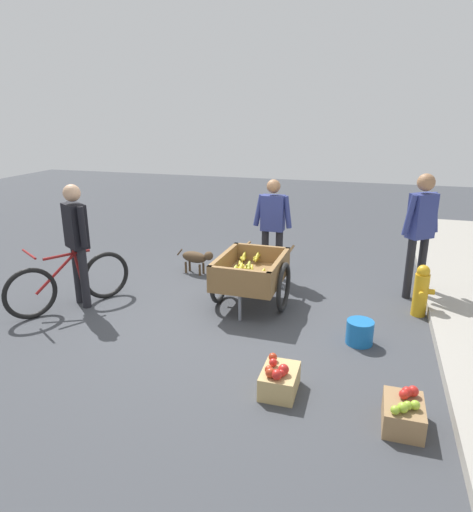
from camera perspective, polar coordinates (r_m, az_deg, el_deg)
name	(u,v)px	position (r m, az deg, el deg)	size (l,w,h in m)	color
ground_plane	(227,315)	(5.85, -1.23, -7.36)	(24.00, 24.00, 0.00)	#3D3F44
fruit_cart	(250,275)	(5.95, 1.76, -2.37)	(1.67, 0.95, 0.69)	olive
vendor_person	(273,221)	(6.88, 4.56, 4.43)	(0.21, 0.60, 1.52)	black
bicycle	(70,282)	(6.30, -20.12, -3.13)	(1.43, 0.94, 0.85)	black
cyclist_person	(76,235)	(6.17, -19.41, 2.52)	(0.35, 0.50, 1.61)	black
dog	(196,257)	(7.21, -5.04, -0.18)	(0.27, 0.66, 0.40)	#4C3823
fire_hydrant	(421,291)	(6.16, 22.11, -4.04)	(0.25, 0.25, 0.67)	gold
plastic_bucket	(360,332)	(5.30, 15.17, -9.19)	(0.30, 0.30, 0.27)	#1966B2
apple_crate	(279,379)	(4.34, 5.36, -15.13)	(0.44, 0.32, 0.32)	tan
mixed_fruit_crate	(403,413)	(4.16, 20.17, -17.96)	(0.44, 0.32, 0.31)	#99754C
bystander_person	(421,224)	(6.56, 22.08, 3.69)	(0.37, 0.48, 1.71)	black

